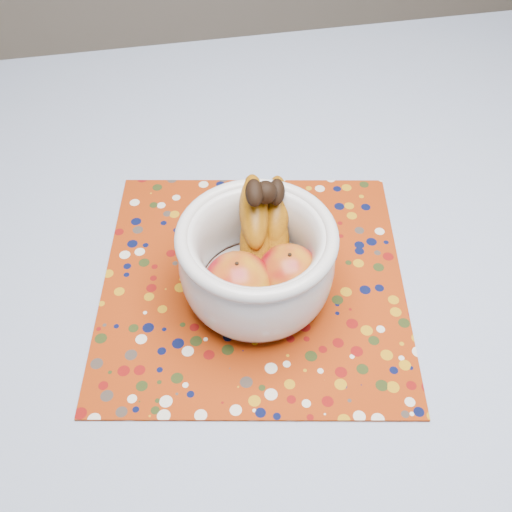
# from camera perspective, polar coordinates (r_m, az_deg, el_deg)

# --- Properties ---
(table) EXTENTS (1.20, 1.20, 0.75)m
(table) POSITION_cam_1_polar(r_m,az_deg,el_deg) (0.98, 6.08, -3.40)
(table) COLOR brown
(table) RESTS_ON ground
(tablecloth) EXTENTS (1.32, 1.32, 0.01)m
(tablecloth) POSITION_cam_1_polar(r_m,az_deg,el_deg) (0.91, 6.49, -0.29)
(tablecloth) COLOR slate
(tablecloth) RESTS_ON table
(placemat) EXTENTS (0.51, 0.51, 0.00)m
(placemat) POSITION_cam_1_polar(r_m,az_deg,el_deg) (0.87, -0.26, -2.42)
(placemat) COLOR maroon
(placemat) RESTS_ON tablecloth
(fruit_bowl) EXTENTS (0.21, 0.23, 0.17)m
(fruit_bowl) POSITION_cam_1_polar(r_m,az_deg,el_deg) (0.81, 0.40, 0.17)
(fruit_bowl) COLOR silver
(fruit_bowl) RESTS_ON placemat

